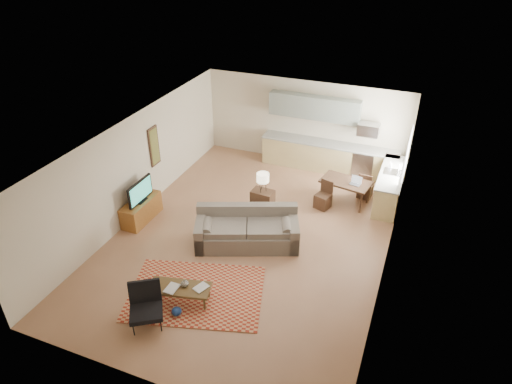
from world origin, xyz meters
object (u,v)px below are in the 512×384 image
at_px(coffee_table, 180,294).
at_px(console_table, 263,202).
at_px(sofa, 247,229).
at_px(tv_credenza, 141,210).
at_px(dining_table, 345,192).
at_px(armchair, 146,308).

height_order(coffee_table, console_table, console_table).
xyz_separation_m(sofa, tv_credenza, (-2.99, -0.05, -0.16)).
relative_size(sofa, console_table, 3.79).
bearing_deg(tv_credenza, coffee_table, -42.74).
bearing_deg(dining_table, coffee_table, -104.65).
bearing_deg(coffee_table, console_table, 70.77).
bearing_deg(dining_table, sofa, -112.87).
bearing_deg(armchair, sofa, 41.90).
bearing_deg(armchair, console_table, 48.29).
height_order(armchair, tv_credenza, armchair).
height_order(armchair, dining_table, armchair).
bearing_deg(sofa, console_table, 73.91).
bearing_deg(coffee_table, armchair, -123.98).
distance_m(armchair, console_table, 4.57).
xyz_separation_m(armchair, tv_credenza, (-2.15, 3.04, -0.12)).
height_order(sofa, console_table, sofa).
bearing_deg(armchair, dining_table, 32.91).
distance_m(sofa, dining_table, 3.31).
bearing_deg(coffee_table, tv_credenza, 124.08).
xyz_separation_m(coffee_table, armchair, (-0.30, -0.78, 0.22)).
bearing_deg(dining_table, armchair, -104.16).
distance_m(coffee_table, dining_table, 5.60).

